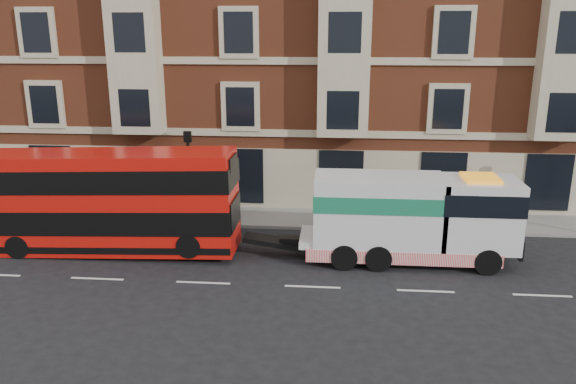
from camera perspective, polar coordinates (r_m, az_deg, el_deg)
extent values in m
plane|color=black|center=(20.46, 2.51, -9.61)|extent=(120.00, 120.00, 0.00)
cube|color=slate|center=(27.39, 3.20, -2.71)|extent=(90.00, 3.00, 0.15)
cube|color=brown|center=(33.45, 4.77, 16.18)|extent=(45.00, 12.00, 18.00)
cylinder|color=black|center=(26.40, -9.95, 1.06)|extent=(0.14, 0.14, 4.00)
cube|color=black|center=(25.95, -10.17, 5.54)|extent=(0.35, 0.15, 0.50)
cube|color=red|center=(24.01, -17.72, -0.91)|extent=(10.36, 2.31, 4.07)
cube|color=black|center=(24.18, -17.60, -2.27)|extent=(10.40, 2.37, 0.97)
cube|color=black|center=(23.73, -17.93, 1.55)|extent=(10.40, 2.37, 0.93)
cylinder|color=black|center=(25.20, -25.73, -5.03)|extent=(0.96, 0.30, 0.96)
cylinder|color=black|center=(26.90, -23.53, -3.50)|extent=(0.96, 0.30, 0.96)
cylinder|color=black|center=(22.40, -10.05, -5.41)|extent=(0.96, 0.30, 0.96)
cylinder|color=black|center=(24.30, -8.81, -3.63)|extent=(0.96, 0.30, 0.96)
cube|color=silver|center=(22.79, 11.82, -4.81)|extent=(8.33, 2.13, 0.28)
cube|color=silver|center=(22.89, 18.67, -2.04)|extent=(2.96, 2.31, 2.68)
cube|color=silver|center=(22.27, 9.16, -1.76)|extent=(5.00, 2.31, 2.68)
cube|color=#186F4B|center=(22.13, 9.21, -0.62)|extent=(5.04, 2.35, 0.65)
cube|color=red|center=(22.88, 11.31, -5.56)|extent=(7.40, 2.37, 0.51)
cylinder|color=black|center=(22.53, 19.61, -6.68)|extent=(1.02, 0.32, 1.02)
cylinder|color=black|center=(24.42, 18.43, -4.82)|extent=(1.02, 0.32, 1.02)
cylinder|color=black|center=(21.84, 9.16, -6.64)|extent=(1.02, 0.37, 1.02)
cylinder|color=black|center=(23.78, 8.82, -4.71)|extent=(1.02, 0.37, 1.02)
cylinder|color=black|center=(21.77, 5.74, -6.58)|extent=(1.02, 0.37, 1.02)
cylinder|color=black|center=(23.72, 5.69, -4.65)|extent=(1.02, 0.37, 1.02)
cube|color=silver|center=(28.05, -26.66, -1.22)|extent=(5.56, 3.12, 2.72)
cylinder|color=black|center=(26.90, -23.73, -3.71)|extent=(0.83, 0.42, 0.80)
cylinder|color=black|center=(28.71, -22.63, -2.39)|extent=(0.83, 0.42, 0.80)
imported|color=#192533|center=(26.64, -9.70, -1.30)|extent=(0.65, 0.43, 1.76)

